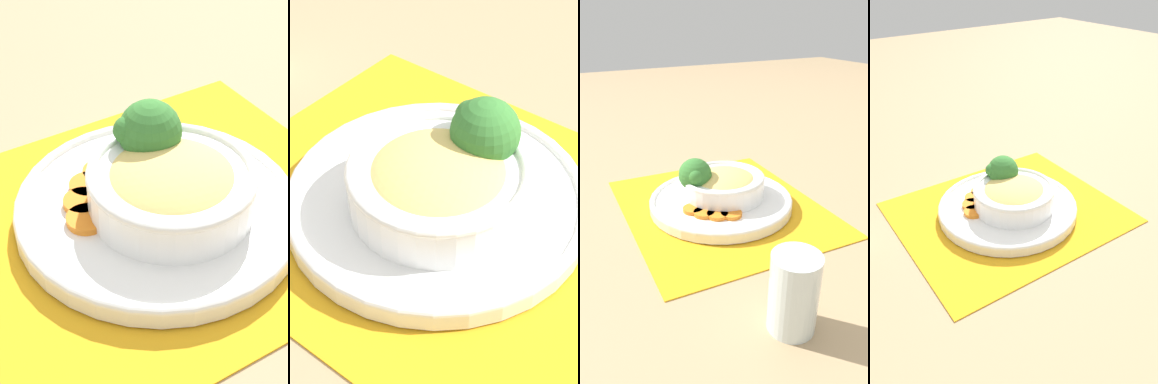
% 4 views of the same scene
% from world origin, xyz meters
% --- Properties ---
extents(ground_plane, '(4.00, 4.00, 0.00)m').
position_xyz_m(ground_plane, '(0.00, 0.00, 0.00)').
color(ground_plane, tan).
extents(placemat, '(0.44, 0.39, 0.00)m').
position_xyz_m(placemat, '(0.00, 0.00, 0.00)').
color(placemat, orange).
rests_on(placemat, ground_plane).
extents(plate, '(0.28, 0.28, 0.02)m').
position_xyz_m(plate, '(0.00, 0.00, 0.02)').
color(plate, white).
rests_on(plate, placemat).
extents(bowl, '(0.16, 0.16, 0.05)m').
position_xyz_m(bowl, '(0.01, -0.01, 0.05)').
color(bowl, white).
rests_on(bowl, plate).
extents(broccoli_floret, '(0.06, 0.06, 0.08)m').
position_xyz_m(broccoli_floret, '(0.02, 0.04, 0.07)').
color(broccoli_floret, '#759E51').
rests_on(broccoli_floret, plate).
extents(carrot_slice_near, '(0.04, 0.04, 0.01)m').
position_xyz_m(carrot_slice_near, '(-0.02, 0.07, 0.02)').
color(carrot_slice_near, orange).
rests_on(carrot_slice_near, plate).
extents(carrot_slice_middle, '(0.04, 0.04, 0.01)m').
position_xyz_m(carrot_slice_middle, '(-0.04, 0.06, 0.02)').
color(carrot_slice_middle, orange).
rests_on(carrot_slice_middle, plate).
extents(carrot_slice_far, '(0.04, 0.04, 0.01)m').
position_xyz_m(carrot_slice_far, '(-0.06, 0.04, 0.02)').
color(carrot_slice_far, orange).
rests_on(carrot_slice_far, plate).
extents(carrot_slice_extra, '(0.04, 0.04, 0.01)m').
position_xyz_m(carrot_slice_extra, '(-0.07, 0.02, 0.02)').
color(carrot_slice_extra, orange).
rests_on(carrot_slice_extra, plate).
extents(water_glass, '(0.06, 0.06, 0.11)m').
position_xyz_m(water_glass, '(-0.32, 0.07, 0.05)').
color(water_glass, silver).
rests_on(water_glass, ground_plane).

